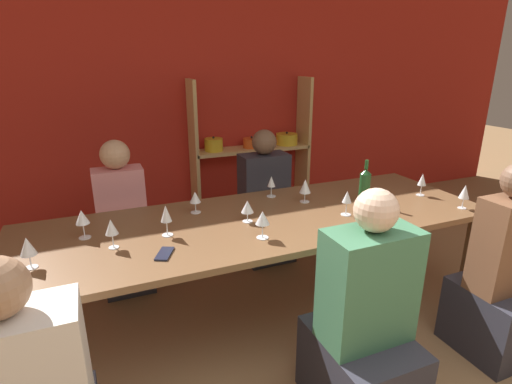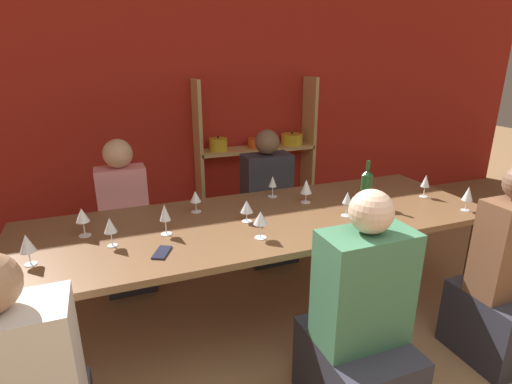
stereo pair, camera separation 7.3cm
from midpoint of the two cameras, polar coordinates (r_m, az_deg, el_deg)
The scene contains 21 objects.
wall_back_red at distance 4.38m, azimuth -8.87°, elevation 13.10°, with size 8.80×0.06×2.70m.
shelf_unit at distance 4.49m, azimuth -1.07°, elevation 3.61°, with size 1.34×0.30×1.56m.
dining_table at distance 2.65m, azimuth 0.05°, elevation -5.10°, with size 3.10×1.03×0.76m.
wine_bottle_green at distance 2.94m, azimuth 14.58°, elevation 0.86°, with size 0.08×0.08×0.32m.
wine_glass_white_a at distance 2.54m, azimuth -2.06°, elevation -2.19°, with size 0.08×0.08×0.14m.
wine_glass_red_a at distance 2.30m, azimuth -30.65°, elevation -6.80°, with size 0.08×0.08×0.17m.
wine_glass_empty_a at distance 2.33m, azimuth -20.82°, elevation -4.77°, with size 0.07×0.07×0.17m.
wine_glass_white_b at distance 2.72m, azimuth -9.46°, elevation -0.83°, with size 0.08×0.08×0.15m.
wine_glass_red_b at distance 2.52m, azimuth -24.37°, elevation -3.41°, with size 0.08×0.08×0.17m.
wine_glass_white_c at distance 2.90m, azimuth 6.32°, elevation 0.73°, with size 0.08×0.08×0.17m.
wine_glass_empty_b at distance 2.70m, azimuth 12.12°, elevation -0.82°, with size 0.07×0.07×0.17m.
wine_glass_white_d at distance 3.00m, azimuth 1.50°, elevation 1.37°, with size 0.07×0.07×0.16m.
wine_glass_white_e at distance 3.09m, azimuth 27.05°, elevation -0.06°, with size 0.07×0.07×0.17m.
wine_glass_red_c at distance 3.26m, azimuth 22.06°, elevation 1.55°, with size 0.06×0.06×0.17m.
wine_glass_white_f at distance 2.30m, azimuth 0.03°, elevation -3.84°, with size 0.08×0.08×0.17m.
wine_glass_empty_c at distance 2.39m, azimuth -13.60°, elevation -3.13°, with size 0.07×0.07×0.19m.
cell_phone at distance 2.22m, azimuth -13.87°, elevation -8.56°, with size 0.13×0.17×0.01m.
person_near_a at distance 2.17m, azimuth 14.04°, elevation -19.50°, with size 0.44×0.55×1.22m.
person_far_a at distance 3.33m, azimuth -18.94°, elevation -5.64°, with size 0.37×0.46×1.19m.
person_near_b at distance 2.84m, azimuth 30.58°, elevation -11.56°, with size 0.37×0.46×1.22m.
person_far_b at distance 3.64m, azimuth 0.54°, elevation -2.76°, with size 0.42×0.53×1.18m.
Camera 1 is at (-1.10, -0.39, 1.76)m, focal length 28.00 mm.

